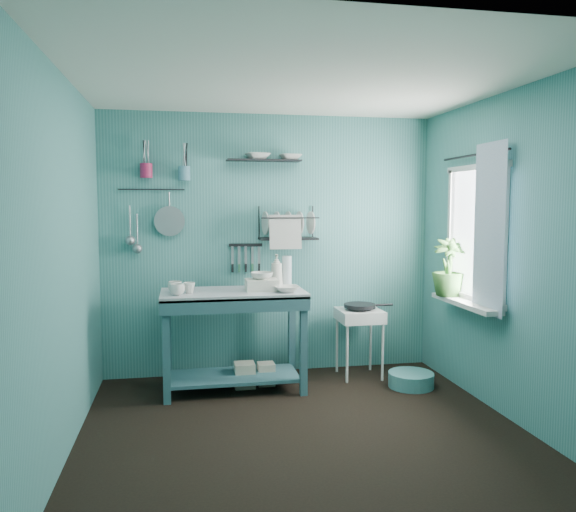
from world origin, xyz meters
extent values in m
plane|color=black|center=(0.00, 0.00, 0.00)|extent=(3.20, 3.20, 0.00)
plane|color=silver|center=(0.00, 0.00, 2.50)|extent=(3.20, 3.20, 0.00)
plane|color=#3A7875|center=(0.00, 1.50, 1.25)|extent=(3.20, 0.00, 3.20)
plane|color=#3A7875|center=(0.00, -1.50, 1.25)|extent=(3.20, 0.00, 3.20)
plane|color=#3A7875|center=(-1.60, 0.00, 1.25)|extent=(0.00, 3.00, 3.00)
plane|color=#3A7875|center=(1.60, 0.00, 1.25)|extent=(0.00, 3.00, 3.00)
cube|color=#2D565E|center=(-0.41, 1.00, 0.44)|extent=(1.28, 0.69, 0.89)
imported|color=silver|center=(-0.89, 0.84, 0.94)|extent=(0.12, 0.12, 0.10)
imported|color=silver|center=(-0.79, 0.94, 0.93)|extent=(0.14, 0.14, 0.09)
imported|color=silver|center=(-0.91, 1.00, 0.94)|extent=(0.17, 0.17, 0.10)
cube|color=beige|center=(-0.16, 0.98, 0.94)|extent=(0.28, 0.22, 0.10)
imported|color=silver|center=(-0.16, 0.98, 1.02)|extent=(0.20, 0.20, 0.06)
imported|color=beige|center=(0.01, 1.20, 1.04)|extent=(0.12, 0.12, 0.30)
cylinder|color=silver|center=(0.11, 1.22, 1.03)|extent=(0.09, 0.09, 0.28)
imported|color=silver|center=(0.04, 0.85, 0.91)|extent=(0.22, 0.22, 0.05)
cube|color=silver|center=(0.80, 1.17, 0.32)|extent=(0.45, 0.45, 0.65)
cylinder|color=black|center=(0.80, 1.17, 0.68)|extent=(0.30, 0.30, 0.03)
cube|color=black|center=(-0.25, 1.47, 1.26)|extent=(0.32, 0.04, 0.03)
cube|color=black|center=(0.15, 1.37, 1.47)|extent=(0.57, 0.29, 0.32)
cube|color=black|center=(-0.08, 1.40, 2.06)|extent=(0.70, 0.20, 0.01)
imported|color=silver|center=(-0.14, 1.40, 2.05)|extent=(0.27, 0.27, 0.06)
imported|color=silver|center=(0.18, 1.40, 2.05)|extent=(0.23, 0.23, 0.05)
cylinder|color=#AA1F4B|center=(-1.16, 1.42, 1.95)|extent=(0.11, 0.11, 0.13)
cylinder|color=teal|center=(-0.82, 1.42, 1.93)|extent=(0.11, 0.11, 0.13)
cylinder|color=#93959A|center=(-0.96, 1.45, 1.49)|extent=(0.28, 0.03, 0.28)
cylinder|color=#93959A|center=(-1.31, 1.46, 1.48)|extent=(0.01, 0.01, 0.30)
cylinder|color=#93959A|center=(-1.25, 1.46, 1.41)|extent=(0.01, 0.01, 0.30)
cylinder|color=black|center=(-1.12, 1.47, 1.78)|extent=(0.60, 0.01, 0.01)
plane|color=white|center=(1.59, 0.45, 1.40)|extent=(0.00, 1.10, 1.10)
cube|color=silver|center=(1.50, 0.45, 0.81)|extent=(0.16, 0.95, 0.04)
plane|color=silver|center=(1.52, 0.15, 1.45)|extent=(0.00, 1.35, 1.35)
cylinder|color=black|center=(1.54, 0.45, 2.05)|extent=(0.02, 1.05, 0.02)
imported|color=#2E5A24|center=(1.48, 0.73, 1.09)|extent=(0.36, 0.36, 0.51)
cube|color=tan|center=(-0.31, 1.05, 0.11)|extent=(0.18, 0.18, 0.22)
cube|color=tan|center=(-0.11, 1.08, 0.10)|extent=(0.15, 0.15, 0.20)
cylinder|color=teal|center=(1.17, 0.78, 0.07)|extent=(0.41, 0.41, 0.13)
camera|label=1|loc=(-0.84, -3.88, 1.64)|focal=35.00mm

